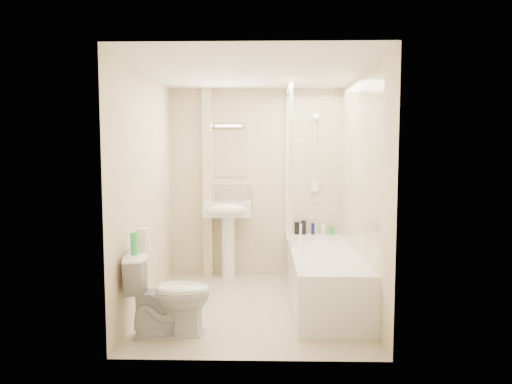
{
  "coord_description": "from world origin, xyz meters",
  "views": [
    {
      "loc": [
        0.13,
        -4.63,
        1.6
      ],
      "look_at": [
        0.02,
        0.2,
        1.18
      ],
      "focal_mm": 32.0,
      "sensor_mm": 36.0,
      "label": 1
    }
  ],
  "objects": [
    {
      "name": "bottle_white_b",
      "position": [
        0.87,
        1.16,
        0.62
      ],
      "size": [
        0.05,
        0.05,
        0.14
      ],
      "primitive_type": "cylinder",
      "color": "white",
      "rests_on": "bathtub"
    },
    {
      "name": "shower_fixture",
      "position": [
        0.75,
        1.19,
        1.55
      ],
      "size": [
        0.1,
        0.16,
        0.99
      ],
      "color": "white",
      "rests_on": "wall_back"
    },
    {
      "name": "bottle_blue",
      "position": [
        0.74,
        1.16,
        0.62
      ],
      "size": [
        0.06,
        0.06,
        0.14
      ],
      "primitive_type": "cylinder",
      "color": "#12134F",
      "rests_on": "bathtub"
    },
    {
      "name": "splashback",
      "position": [
        -0.35,
        1.24,
        1.03
      ],
      "size": [
        0.6,
        0.02,
        0.3
      ],
      "primitive_type": "cube",
      "color": "beige",
      "rests_on": "wall_back"
    },
    {
      "name": "tile_back",
      "position": [
        0.75,
        1.24,
        1.42
      ],
      "size": [
        0.7,
        0.01,
        1.75
      ],
      "primitive_type": "cube",
      "color": "beige",
      "rests_on": "wall_back"
    },
    {
      "name": "bathtub",
      "position": [
        0.75,
        0.2,
        0.29
      ],
      "size": [
        0.7,
        2.1,
        0.55
      ],
      "color": "white",
      "rests_on": "ground"
    },
    {
      "name": "mirror",
      "position": [
        -0.35,
        1.24,
        1.58
      ],
      "size": [
        0.46,
        0.01,
        0.6
      ],
      "primitive_type": "cube",
      "color": "white",
      "rests_on": "wall_back"
    },
    {
      "name": "shower_screen",
      "position": [
        0.4,
        0.8,
        1.45
      ],
      "size": [
        0.04,
        0.92,
        1.8
      ],
      "color": "white",
      "rests_on": "bathtub"
    },
    {
      "name": "toilet_roll_upper",
      "position": [
        -0.96,
        -0.68,
        0.89
      ],
      "size": [
        0.11,
        0.11,
        0.09
      ],
      "primitive_type": "cylinder",
      "color": "white",
      "rests_on": "toilet_roll_lower"
    },
    {
      "name": "pipe_boxing",
      "position": [
        -0.62,
        1.19,
        1.2
      ],
      "size": [
        0.12,
        0.12,
        2.4
      ],
      "primitive_type": "cube",
      "color": "beige",
      "rests_on": "ground"
    },
    {
      "name": "wall_right",
      "position": [
        1.1,
        0.0,
        1.2
      ],
      "size": [
        0.02,
        2.5,
        2.4
      ],
      "primitive_type": "cube",
      "color": "beige",
      "rests_on": "ground"
    },
    {
      "name": "tile_right",
      "position": [
        1.09,
        0.2,
        1.42
      ],
      "size": [
        0.01,
        2.1,
        1.75
      ],
      "primitive_type": "cube",
      "color": "beige",
      "rests_on": "wall_right"
    },
    {
      "name": "floor",
      "position": [
        0.0,
        0.0,
        0.0
      ],
      "size": [
        2.5,
        2.5,
        0.0
      ],
      "primitive_type": "plane",
      "color": "beige",
      "rests_on": "ground"
    },
    {
      "name": "bottle_black_a",
      "position": [
        0.53,
        1.16,
        0.63
      ],
      "size": [
        0.06,
        0.06,
        0.16
      ],
      "primitive_type": "cylinder",
      "color": "black",
      "rests_on": "bathtub"
    },
    {
      "name": "bottle_cream",
      "position": [
        0.76,
        1.16,
        0.62
      ],
      "size": [
        0.05,
        0.05,
        0.15
      ],
      "primitive_type": "cylinder",
      "color": "beige",
      "rests_on": "bathtub"
    },
    {
      "name": "bottle_green",
      "position": [
        0.97,
        1.16,
        0.6
      ],
      "size": [
        0.06,
        0.06,
        0.1
      ],
      "primitive_type": "cylinder",
      "color": "green",
      "rests_on": "bathtub"
    },
    {
      "name": "green_bottle",
      "position": [
        -0.99,
        -0.85,
        0.83
      ],
      "size": [
        0.06,
        0.06,
        0.19
      ],
      "primitive_type": "cylinder",
      "color": "green",
      "rests_on": "toilet"
    },
    {
      "name": "strip_light",
      "position": [
        -0.35,
        1.22,
        1.95
      ],
      "size": [
        0.42,
        0.07,
        0.07
      ],
      "primitive_type": "cube",
      "color": "silver",
      "rests_on": "wall_back"
    },
    {
      "name": "bottle_black_b",
      "position": [
        0.61,
        1.16,
        0.64
      ],
      "size": [
        0.06,
        0.06,
        0.18
      ],
      "primitive_type": "cylinder",
      "color": "black",
      "rests_on": "bathtub"
    },
    {
      "name": "wall_back",
      "position": [
        0.0,
        1.25,
        1.2
      ],
      "size": [
        2.2,
        0.02,
        2.4
      ],
      "primitive_type": "cube",
      "color": "beige",
      "rests_on": "ground"
    },
    {
      "name": "pedestal_sink",
      "position": [
        -0.35,
        1.01,
        0.79
      ],
      "size": [
        0.58,
        0.52,
        1.12
      ],
      "color": "white",
      "rests_on": "ground"
    },
    {
      "name": "toilet_roll_lower",
      "position": [
        -0.95,
        -0.67,
        0.79
      ],
      "size": [
        0.12,
        0.12,
        0.11
      ],
      "primitive_type": "cylinder",
      "color": "white",
      "rests_on": "toilet"
    },
    {
      "name": "wall_left",
      "position": [
        -1.1,
        0.0,
        1.2
      ],
      "size": [
        0.02,
        2.5,
        2.4
      ],
      "primitive_type": "cube",
      "color": "beige",
      "rests_on": "ground"
    },
    {
      "name": "toilet",
      "position": [
        -0.72,
        -0.75,
        0.37
      ],
      "size": [
        0.57,
        0.81,
        0.73
      ],
      "primitive_type": "imported",
      "rotation": [
        0.0,
        0.0,
        1.68
      ],
      "color": "white",
      "rests_on": "ground"
    },
    {
      "name": "ceiling",
      "position": [
        0.0,
        0.0,
        2.4
      ],
      "size": [
        2.2,
        2.5,
        0.02
      ],
      "primitive_type": "cube",
      "color": "white",
      "rests_on": "wall_back"
    },
    {
      "name": "bottle_white_a",
      "position": [
        0.57,
        1.16,
        0.62
      ],
      "size": [
        0.05,
        0.05,
        0.13
      ],
      "primitive_type": "cylinder",
      "color": "white",
      "rests_on": "bathtub"
    }
  ]
}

